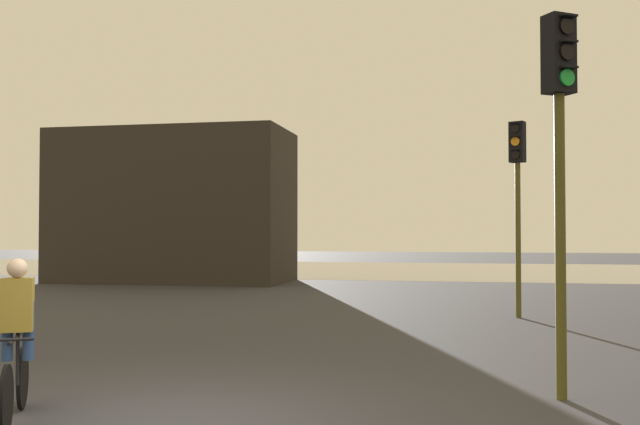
{
  "coord_description": "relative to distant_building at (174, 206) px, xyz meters",
  "views": [
    {
      "loc": [
        2.8,
        -6.36,
        1.89
      ],
      "look_at": [
        0.5,
        5.0,
        2.2
      ],
      "focal_mm": 40.0,
      "sensor_mm": 36.0,
      "label": 1
    }
  ],
  "objects": [
    {
      "name": "water_strip",
      "position": [
        7.98,
        10.0,
        -2.84
      ],
      "size": [
        80.0,
        16.0,
        0.01
      ],
      "primitive_type": "cube",
      "color": "gray",
      "rests_on": "ground"
    },
    {
      "name": "traffic_light_far_right",
      "position": [
        11.94,
        -9.09,
        0.16
      ],
      "size": [
        0.39,
        0.41,
        4.31
      ],
      "rotation": [
        0.0,
        0.0,
        2.73
      ],
      "color": "#4C4719",
      "rests_on": "ground"
    },
    {
      "name": "traffic_light_near_right",
      "position": [
        11.85,
        -16.87,
        0.19
      ],
      "size": [
        0.4,
        0.42,
        4.36
      ],
      "rotation": [
        0.0,
        0.0,
        3.74
      ],
      "color": "#4C4719",
      "rests_on": "ground"
    },
    {
      "name": "distant_building",
      "position": [
        0.0,
        0.0,
        0.0
      ],
      "size": [
        8.71,
        4.0,
        5.68
      ],
      "primitive_type": "cube",
      "color": "#2D2823",
      "rests_on": "ground"
    },
    {
      "name": "cyclist",
      "position": [
        6.36,
        -18.86,
        -2.02
      ],
      "size": [
        0.82,
        1.55,
        1.62
      ],
      "rotation": [
        0.0,
        0.0,
        -2.68
      ],
      "color": "black",
      "rests_on": "ground"
    }
  ]
}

